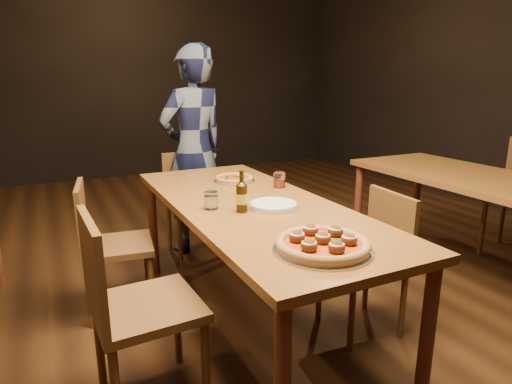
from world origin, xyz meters
name	(u,v)px	position (x,y,z in m)	size (l,w,h in m)	color
ground	(252,325)	(0.00, 0.00, 0.00)	(9.00, 9.00, 0.00)	black
table_main	(252,215)	(0.00, 0.00, 0.68)	(0.80, 2.00, 0.75)	brown
table_right	(491,189)	(1.70, -0.20, 0.68)	(0.80, 2.00, 0.75)	brown
chair_main_nw	(147,306)	(-0.66, -0.33, 0.46)	(0.43, 0.43, 0.92)	#5C2F18
chair_main_sw	(118,244)	(-0.65, 0.54, 0.43)	(0.40, 0.40, 0.86)	#5C2F18
chair_main_e	(362,261)	(0.54, -0.29, 0.42)	(0.39, 0.39, 0.83)	#5C2F18
chair_end	(194,203)	(0.05, 1.18, 0.43)	(0.40, 0.40, 0.86)	#5C2F18
pizza_meatball	(323,244)	(-0.05, -0.73, 0.78)	(0.39, 0.39, 0.07)	#B7B7BF
pizza_margherita	(234,179)	(0.12, 0.51, 0.77)	(0.27, 0.27, 0.04)	#B7B7BF
plate_stack	(273,205)	(0.06, -0.14, 0.76)	(0.26, 0.26, 0.02)	white
beer_bottle	(242,197)	(-0.12, -0.13, 0.82)	(0.06, 0.06, 0.21)	black
water_glass	(211,200)	(-0.24, -0.01, 0.80)	(0.07, 0.07, 0.09)	white
amber_glass	(279,180)	(0.30, 0.23, 0.80)	(0.07, 0.07, 0.09)	#A13712
diner	(194,151)	(0.10, 1.31, 0.84)	(0.61, 0.40, 1.67)	black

